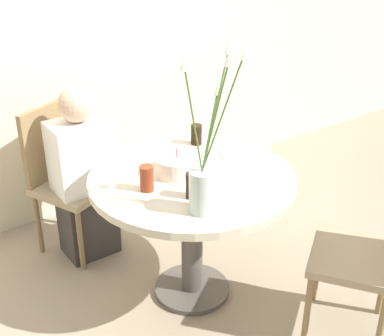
{
  "coord_description": "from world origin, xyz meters",
  "views": [
    {
      "loc": [
        -1.36,
        -1.93,
        1.99
      ],
      "look_at": [
        0.0,
        0.0,
        0.78
      ],
      "focal_mm": 50.0,
      "sensor_mm": 36.0,
      "label": 1
    }
  ],
  "objects_px": {
    "chair_left_flank": "(373,248)",
    "drink_glass_0": "(196,134)",
    "chair_near_front": "(63,172)",
    "drink_glass_1": "(192,185)",
    "person_woman": "(84,180)",
    "drink_glass_2": "(147,178)",
    "flower_vase": "(205,172)",
    "birthday_cake": "(177,165)",
    "side_plate": "(235,155)"
  },
  "relations": [
    {
      "from": "drink_glass_1",
      "to": "person_woman",
      "type": "relative_size",
      "value": 0.12
    },
    {
      "from": "chair_near_front",
      "to": "drink_glass_0",
      "type": "xyz_separation_m",
      "value": [
        0.6,
        -0.54,
        0.28
      ]
    },
    {
      "from": "person_woman",
      "to": "chair_near_front",
      "type": "bearing_deg",
      "value": 113.36
    },
    {
      "from": "flower_vase",
      "to": "person_woman",
      "type": "height_order",
      "value": "flower_vase"
    },
    {
      "from": "chair_left_flank",
      "to": "drink_glass_0",
      "type": "distance_m",
      "value": 1.11
    },
    {
      "from": "drink_glass_0",
      "to": "drink_glass_2",
      "type": "xyz_separation_m",
      "value": [
        -0.5,
        -0.3,
        0.01
      ]
    },
    {
      "from": "drink_glass_0",
      "to": "drink_glass_1",
      "type": "xyz_separation_m",
      "value": [
        -0.36,
        -0.47,
        0.0
      ]
    },
    {
      "from": "drink_glass_2",
      "to": "flower_vase",
      "type": "bearing_deg",
      "value": -70.2
    },
    {
      "from": "drink_glass_2",
      "to": "birthday_cake",
      "type": "bearing_deg",
      "value": 16.51
    },
    {
      "from": "person_woman",
      "to": "flower_vase",
      "type": "bearing_deg",
      "value": -81.7
    },
    {
      "from": "chair_left_flank",
      "to": "birthday_cake",
      "type": "relative_size",
      "value": 3.99
    },
    {
      "from": "drink_glass_1",
      "to": "drink_glass_2",
      "type": "bearing_deg",
      "value": 127.99
    },
    {
      "from": "drink_glass_0",
      "to": "person_woman",
      "type": "xyz_separation_m",
      "value": [
        -0.53,
        0.39,
        -0.29
      ]
    },
    {
      "from": "chair_left_flank",
      "to": "drink_glass_2",
      "type": "distance_m",
      "value": 1.11
    },
    {
      "from": "chair_near_front",
      "to": "flower_vase",
      "type": "bearing_deg",
      "value": -103.01
    },
    {
      "from": "chair_near_front",
      "to": "side_plate",
      "type": "height_order",
      "value": "chair_near_front"
    },
    {
      "from": "flower_vase",
      "to": "chair_left_flank",
      "type": "bearing_deg",
      "value": -32.68
    },
    {
      "from": "side_plate",
      "to": "drink_glass_0",
      "type": "distance_m",
      "value": 0.26
    },
    {
      "from": "drink_glass_1",
      "to": "drink_glass_2",
      "type": "distance_m",
      "value": 0.22
    },
    {
      "from": "drink_glass_0",
      "to": "drink_glass_1",
      "type": "height_order",
      "value": "drink_glass_1"
    },
    {
      "from": "birthday_cake",
      "to": "flower_vase",
      "type": "relative_size",
      "value": 0.31
    },
    {
      "from": "chair_near_front",
      "to": "side_plate",
      "type": "relative_size",
      "value": 5.65
    },
    {
      "from": "chair_near_front",
      "to": "person_woman",
      "type": "height_order",
      "value": "person_woman"
    },
    {
      "from": "chair_left_flank",
      "to": "flower_vase",
      "type": "distance_m",
      "value": 0.9
    },
    {
      "from": "chair_near_front",
      "to": "side_plate",
      "type": "xyz_separation_m",
      "value": [
        0.68,
        -0.78,
        0.23
      ]
    },
    {
      "from": "chair_near_front",
      "to": "person_woman",
      "type": "distance_m",
      "value": 0.16
    },
    {
      "from": "person_woman",
      "to": "chair_left_flank",
      "type": "bearing_deg",
      "value": -60.24
    },
    {
      "from": "birthday_cake",
      "to": "person_woman",
      "type": "distance_m",
      "value": 0.73
    },
    {
      "from": "chair_left_flank",
      "to": "person_woman",
      "type": "height_order",
      "value": "person_woman"
    },
    {
      "from": "chair_near_front",
      "to": "person_woman",
      "type": "bearing_deg",
      "value": -90.0
    },
    {
      "from": "chair_near_front",
      "to": "side_plate",
      "type": "bearing_deg",
      "value": -72.3
    },
    {
      "from": "birthday_cake",
      "to": "drink_glass_2",
      "type": "distance_m",
      "value": 0.22
    },
    {
      "from": "flower_vase",
      "to": "side_plate",
      "type": "relative_size",
      "value": 4.61
    },
    {
      "from": "chair_near_front",
      "to": "flower_vase",
      "type": "xyz_separation_m",
      "value": [
        0.21,
        -1.14,
        0.42
      ]
    },
    {
      "from": "chair_near_front",
      "to": "chair_left_flank",
      "type": "height_order",
      "value": "same"
    },
    {
      "from": "birthday_cake",
      "to": "side_plate",
      "type": "bearing_deg",
      "value": -1.44
    },
    {
      "from": "chair_near_front",
      "to": "drink_glass_1",
      "type": "height_order",
      "value": "chair_near_front"
    },
    {
      "from": "chair_near_front",
      "to": "person_woman",
      "type": "relative_size",
      "value": 0.85
    },
    {
      "from": "chair_left_flank",
      "to": "drink_glass_2",
      "type": "bearing_deg",
      "value": -78.44
    },
    {
      "from": "drink_glass_0",
      "to": "drink_glass_2",
      "type": "height_order",
      "value": "drink_glass_2"
    },
    {
      "from": "chair_left_flank",
      "to": "drink_glass_0",
      "type": "relative_size",
      "value": 7.96
    },
    {
      "from": "flower_vase",
      "to": "person_woman",
      "type": "bearing_deg",
      "value": 98.3
    },
    {
      "from": "chair_left_flank",
      "to": "drink_glass_1",
      "type": "relative_size",
      "value": 7.37
    },
    {
      "from": "birthday_cake",
      "to": "drink_glass_0",
      "type": "relative_size",
      "value": 2.0
    },
    {
      "from": "chair_left_flank",
      "to": "drink_glass_2",
      "type": "height_order",
      "value": "chair_left_flank"
    },
    {
      "from": "chair_left_flank",
      "to": "flower_vase",
      "type": "height_order",
      "value": "flower_vase"
    },
    {
      "from": "drink_glass_2",
      "to": "drink_glass_0",
      "type": "bearing_deg",
      "value": 30.78
    },
    {
      "from": "drink_glass_1",
      "to": "person_woman",
      "type": "bearing_deg",
      "value": 101.25
    },
    {
      "from": "side_plate",
      "to": "drink_glass_0",
      "type": "bearing_deg",
      "value": 108.64
    },
    {
      "from": "side_plate",
      "to": "drink_glass_0",
      "type": "height_order",
      "value": "drink_glass_0"
    }
  ]
}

